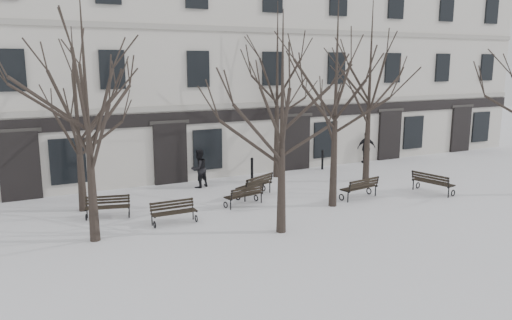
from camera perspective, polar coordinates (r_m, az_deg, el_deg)
ground at (r=18.89m, az=8.12°, el=-6.60°), size 100.00×100.00×0.00m
building at (r=29.54m, az=-6.40°, el=10.64°), size 40.40×10.20×11.40m
tree_0 at (r=16.33m, az=-18.89°, el=7.55°), size 5.44×5.44×7.78m
tree_1 at (r=16.35m, az=3.03°, el=7.22°), size 5.15×5.15×7.36m
tree_2 at (r=19.73m, az=9.17°, el=9.30°), size 5.75×5.75×8.22m
tree_4 at (r=20.02m, az=-19.89°, el=6.63°), size 4.90×4.90×7.00m
tree_5 at (r=24.75m, az=2.45°, el=10.30°), size 6.02×6.02×8.59m
tree_6 at (r=24.42m, az=12.94°, el=10.11°), size 6.05×6.05×8.65m
bench_0 at (r=18.24m, az=-9.40°, el=-5.81°), size 1.64×0.60×0.82m
bench_1 at (r=20.17m, az=-1.31°, el=-3.99°), size 1.76×0.97×0.84m
bench_2 at (r=21.67m, az=11.82°, el=-3.06°), size 1.89×0.95×0.91m
bench_3 at (r=19.47m, az=-16.58°, el=-5.07°), size 1.69×0.96×0.81m
bench_4 at (r=21.52m, az=-0.06°, el=-2.84°), size 2.00×1.46×0.97m
bench_5 at (r=23.42m, az=19.50°, el=-2.39°), size 1.01×1.93×0.93m
bollard_a at (r=24.28m, az=-0.46°, el=-0.98°), size 0.15×0.15×1.18m
bollard_b at (r=27.22m, az=7.61°, el=0.12°), size 0.14×0.14×1.07m
pedestrian_b at (r=23.37m, az=-6.49°, el=-3.12°), size 1.05×0.94×1.79m
pedestrian_c at (r=29.51m, az=12.43°, el=-0.33°), size 1.14×0.78×1.79m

